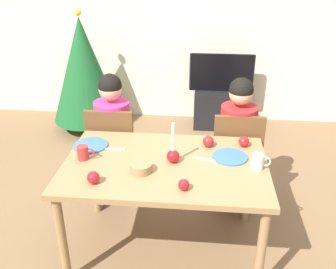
{
  "coord_description": "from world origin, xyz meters",
  "views": [
    {
      "loc": [
        0.23,
        -2.2,
        2.06
      ],
      "look_at": [
        0.0,
        0.2,
        0.87
      ],
      "focal_mm": 39.9,
      "sensor_mm": 36.0,
      "label": 1
    }
  ],
  "objects_px": {
    "dining_table": "(165,173)",
    "person_left_child": "(114,141)",
    "tv": "(221,73)",
    "mug_left": "(83,153)",
    "apple_near_candle": "(184,185)",
    "plate_left": "(91,145)",
    "apple_far_edge": "(208,141)",
    "mug_right": "(258,162)",
    "christmas_tree": "(84,70)",
    "chair_left": "(114,148)",
    "chair_right": "(236,154)",
    "plate_right": "(230,157)",
    "person_right_child": "(236,146)",
    "apple_by_right_mug": "(244,142)",
    "apple_by_left_plate": "(93,178)",
    "bowl_walnuts": "(141,168)",
    "candle_centerpiece": "(173,154)",
    "tv_stand": "(219,108)"
  },
  "relations": [
    {
      "from": "apple_by_left_plate",
      "to": "apple_by_right_mug",
      "type": "height_order",
      "value": "same"
    },
    {
      "from": "chair_left",
      "to": "mug_left",
      "type": "bearing_deg",
      "value": -95.12
    },
    {
      "from": "person_left_child",
      "to": "candle_centerpiece",
      "type": "relative_size",
      "value": 3.97
    },
    {
      "from": "chair_right",
      "to": "candle_centerpiece",
      "type": "bearing_deg",
      "value": -129.71
    },
    {
      "from": "plate_right",
      "to": "apple_far_edge",
      "type": "distance_m",
      "value": 0.22
    },
    {
      "from": "plate_left",
      "to": "tv",
      "type": "bearing_deg",
      "value": 63.71
    },
    {
      "from": "plate_left",
      "to": "dining_table",
      "type": "bearing_deg",
      "value": -18.55
    },
    {
      "from": "mug_left",
      "to": "apple_by_right_mug",
      "type": "relative_size",
      "value": 1.57
    },
    {
      "from": "bowl_walnuts",
      "to": "plate_right",
      "type": "bearing_deg",
      "value": 22.53
    },
    {
      "from": "person_right_child",
      "to": "apple_by_right_mug",
      "type": "distance_m",
      "value": 0.41
    },
    {
      "from": "apple_by_right_mug",
      "to": "apple_far_edge",
      "type": "height_order",
      "value": "apple_far_edge"
    },
    {
      "from": "plate_left",
      "to": "mug_right",
      "type": "bearing_deg",
      "value": -9.98
    },
    {
      "from": "plate_right",
      "to": "candle_centerpiece",
      "type": "bearing_deg",
      "value": -165.79
    },
    {
      "from": "apple_by_right_mug",
      "to": "person_left_child",
      "type": "bearing_deg",
      "value": 162.3
    },
    {
      "from": "person_right_child",
      "to": "apple_by_left_plate",
      "type": "xyz_separation_m",
      "value": [
        -0.96,
        -0.93,
        0.22
      ]
    },
    {
      "from": "plate_left",
      "to": "apple_far_edge",
      "type": "bearing_deg",
      "value": 4.98
    },
    {
      "from": "person_left_child",
      "to": "person_right_child",
      "type": "distance_m",
      "value": 1.06
    },
    {
      "from": "dining_table",
      "to": "person_left_child",
      "type": "xyz_separation_m",
      "value": [
        -0.52,
        0.64,
        -0.1
      ]
    },
    {
      "from": "tv",
      "to": "apple_by_right_mug",
      "type": "distance_m",
      "value": 2.01
    },
    {
      "from": "tv",
      "to": "person_left_child",
      "type": "bearing_deg",
      "value": -120.52
    },
    {
      "from": "plate_left",
      "to": "apple_far_edge",
      "type": "height_order",
      "value": "apple_far_edge"
    },
    {
      "from": "christmas_tree",
      "to": "apple_by_left_plate",
      "type": "relative_size",
      "value": 18.49
    },
    {
      "from": "chair_left",
      "to": "plate_left",
      "type": "bearing_deg",
      "value": -98.47
    },
    {
      "from": "dining_table",
      "to": "bowl_walnuts",
      "type": "height_order",
      "value": "bowl_walnuts"
    },
    {
      "from": "apple_by_left_plate",
      "to": "dining_table",
      "type": "bearing_deg",
      "value": 34.27
    },
    {
      "from": "apple_near_candle",
      "to": "apple_by_left_plate",
      "type": "distance_m",
      "value": 0.57
    },
    {
      "from": "apple_by_left_plate",
      "to": "apple_by_right_mug",
      "type": "relative_size",
      "value": 1.01
    },
    {
      "from": "bowl_walnuts",
      "to": "chair_left",
      "type": "bearing_deg",
      "value": 116.7
    },
    {
      "from": "person_left_child",
      "to": "tv",
      "type": "height_order",
      "value": "person_left_child"
    },
    {
      "from": "mug_right",
      "to": "apple_by_right_mug",
      "type": "relative_size",
      "value": 1.64
    },
    {
      "from": "christmas_tree",
      "to": "mug_left",
      "type": "xyz_separation_m",
      "value": [
        0.63,
        -2.07,
        0.03
      ]
    },
    {
      "from": "person_right_child",
      "to": "tv_stand",
      "type": "distance_m",
      "value": 1.69
    },
    {
      "from": "plate_right",
      "to": "mug_right",
      "type": "bearing_deg",
      "value": -38.08
    },
    {
      "from": "person_right_child",
      "to": "apple_by_right_mug",
      "type": "height_order",
      "value": "person_right_child"
    },
    {
      "from": "person_left_child",
      "to": "tv_stand",
      "type": "bearing_deg",
      "value": 59.46
    },
    {
      "from": "chair_left",
      "to": "chair_right",
      "type": "bearing_deg",
      "value": 0.0
    },
    {
      "from": "dining_table",
      "to": "apple_near_candle",
      "type": "xyz_separation_m",
      "value": [
        0.14,
        -0.31,
        0.12
      ]
    },
    {
      "from": "chair_left",
      "to": "chair_right",
      "type": "relative_size",
      "value": 1.0
    },
    {
      "from": "mug_right",
      "to": "apple_by_right_mug",
      "type": "distance_m",
      "value": 0.32
    },
    {
      "from": "mug_right",
      "to": "christmas_tree",
      "type": "bearing_deg",
      "value": 131.14
    },
    {
      "from": "chair_left",
      "to": "person_left_child",
      "type": "relative_size",
      "value": 0.77
    },
    {
      "from": "mug_left",
      "to": "dining_table",
      "type": "bearing_deg",
      "value": 0.13
    },
    {
      "from": "person_right_child",
      "to": "christmas_tree",
      "type": "relative_size",
      "value": 0.79
    },
    {
      "from": "plate_left",
      "to": "mug_right",
      "type": "xyz_separation_m",
      "value": [
        1.2,
        -0.21,
        0.05
      ]
    },
    {
      "from": "dining_table",
      "to": "mug_left",
      "type": "distance_m",
      "value": 0.59
    },
    {
      "from": "tv_stand",
      "to": "mug_left",
      "type": "xyz_separation_m",
      "value": [
        -1.03,
        -2.3,
        0.56
      ]
    },
    {
      "from": "apple_by_left_plate",
      "to": "mug_left",
      "type": "bearing_deg",
      "value": 117.71
    },
    {
      "from": "tv",
      "to": "tv_stand",
      "type": "bearing_deg",
      "value": -90.0
    },
    {
      "from": "tv",
      "to": "mug_left",
      "type": "distance_m",
      "value": 2.53
    },
    {
      "from": "tv_stand",
      "to": "apple_by_left_plate",
      "type": "xyz_separation_m",
      "value": [
        -0.88,
        -2.59,
        0.55
      ]
    }
  ]
}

